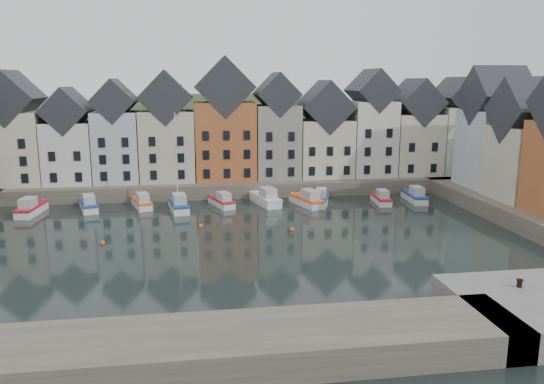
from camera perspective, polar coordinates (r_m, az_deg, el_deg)
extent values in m
plane|color=black|center=(53.35, -3.21, -5.94)|extent=(260.00, 260.00, 0.00)
cube|color=#4C433A|center=(82.17, -5.14, 1.08)|extent=(90.00, 16.00, 2.00)
cube|color=#4C433A|center=(32.90, -17.79, -16.44)|extent=(50.00, 6.00, 2.00)
ellipsoid|color=#23361B|center=(112.08, -5.75, -6.02)|extent=(153.60, 70.40, 64.00)
sphere|color=black|center=(102.26, -13.81, 7.26)|extent=(5.77, 5.77, 5.77)
sphere|color=black|center=(115.45, 6.39, 7.72)|extent=(5.27, 5.27, 5.27)
sphere|color=black|center=(111.23, 10.74, 7.31)|extent=(5.07, 5.07, 5.07)
sphere|color=black|center=(107.78, 1.64, 7.34)|extent=(5.01, 5.01, 5.01)
sphere|color=black|center=(112.65, -25.65, 5.75)|extent=(3.94, 3.94, 3.94)
sphere|color=black|center=(115.90, 8.12, 7.66)|extent=(5.21, 5.21, 5.21)
sphere|color=black|center=(109.73, -5.06, 7.64)|extent=(5.45, 5.45, 5.45)
sphere|color=black|center=(107.96, 14.77, 6.64)|extent=(4.49, 4.49, 4.49)
cube|color=beige|center=(82.91, -25.75, 4.27)|extent=(7.67, 8.00, 10.07)
cube|color=black|center=(82.42, -26.19, 9.05)|extent=(7.67, 8.16, 7.67)
cube|color=silver|center=(81.13, -20.80, 4.01)|extent=(6.56, 8.00, 8.61)
cube|color=black|center=(80.62, -21.11, 8.19)|extent=(6.56, 8.16, 6.56)
cube|color=#B0B7C3|center=(79.90, -16.25, 4.71)|extent=(6.20, 8.00, 10.02)
cube|color=black|center=(79.41, -16.52, 9.40)|extent=(6.20, 8.16, 6.20)
cube|color=#B9B29D|center=(79.24, -11.14, 4.93)|extent=(7.70, 8.00, 10.08)
cube|color=black|center=(78.73, -11.34, 9.95)|extent=(7.70, 8.16, 7.70)
cube|color=#A65A2F|center=(79.21, -5.10, 5.54)|extent=(8.69, 8.00, 11.28)
cube|color=black|center=(78.75, -5.20, 11.18)|extent=(8.69, 8.16, 8.69)
cube|color=gray|center=(80.05, 0.45, 5.47)|extent=(6.43, 8.00, 10.78)
cube|color=black|center=(79.58, 0.45, 10.47)|extent=(6.43, 8.16, 6.43)
cube|color=beige|center=(81.62, 5.53, 4.75)|extent=(7.88, 8.00, 8.56)
cube|color=black|center=(81.10, 5.62, 9.12)|extent=(7.88, 8.16, 7.88)
cube|color=silver|center=(83.53, 10.47, 5.71)|extent=(6.50, 8.00, 11.27)
cube|color=black|center=(83.10, 10.66, 10.68)|extent=(6.50, 8.16, 6.50)
cube|color=beige|center=(86.15, 14.88, 5.04)|extent=(7.23, 8.00, 9.32)
cube|color=black|center=(85.67, 15.11, 9.33)|extent=(7.23, 8.16, 7.23)
cube|color=silver|center=(89.02, 18.97, 5.33)|extent=(6.18, 8.00, 10.32)
cube|color=black|center=(88.59, 19.27, 9.62)|extent=(6.18, 8.16, 6.18)
cube|color=#B0B7C3|center=(78.70, 22.68, 4.30)|extent=(7.47, 8.00, 10.38)
cube|color=black|center=(78.20, 23.10, 9.51)|extent=(7.62, 8.00, 8.00)
cube|color=#B9B29D|center=(72.12, 25.87, 2.82)|extent=(8.14, 8.00, 8.89)
cube|color=black|center=(71.53, 26.34, 7.90)|extent=(8.30, 8.00, 8.00)
sphere|color=#F0581C|center=(60.79, -7.67, -3.65)|extent=(0.50, 0.50, 0.50)
sphere|color=#F0581C|center=(58.84, 2.18, -4.07)|extent=(0.50, 0.50, 0.50)
sphere|color=#F0581C|center=(56.79, -17.77, -5.24)|extent=(0.50, 0.50, 0.50)
cube|color=silver|center=(72.72, -24.43, -1.87)|extent=(2.51, 6.44, 1.15)
cube|color=#B21922|center=(72.59, -24.47, -1.39)|extent=(2.63, 6.58, 0.26)
cube|color=#A6A9AE|center=(71.61, -24.79, -1.07)|extent=(1.71, 2.65, 1.26)
cube|color=silver|center=(72.36, -19.11, -1.54)|extent=(3.36, 6.24, 1.10)
cube|color=navy|center=(72.23, -19.14, -1.07)|extent=(3.49, 6.39, 0.25)
cube|color=#A6A9AE|center=(71.23, -19.10, -0.75)|extent=(2.00, 2.68, 1.20)
cube|color=silver|center=(71.83, -13.83, -1.33)|extent=(3.25, 5.97, 1.05)
cube|color=#F0581C|center=(71.71, -13.85, -0.88)|extent=(3.38, 6.11, 0.24)
cube|color=#A6A9AE|center=(70.76, -13.74, -0.57)|extent=(1.92, 2.57, 1.14)
cube|color=silver|center=(69.18, -10.00, -1.63)|extent=(2.87, 6.70, 1.19)
cube|color=navy|center=(69.04, -10.02, -1.10)|extent=(3.00, 6.84, 0.27)
cube|color=#A6A9AE|center=(67.95, -9.94, -0.75)|extent=(1.87, 2.79, 1.30)
cylinder|color=silver|center=(68.68, -10.25, 3.45)|extent=(0.15, 0.15, 11.88)
cube|color=silver|center=(70.77, -5.45, -1.24)|extent=(3.42, 5.80, 1.02)
cube|color=#B21922|center=(70.64, -5.46, -0.80)|extent=(3.54, 5.93, 0.23)
cube|color=#A6A9AE|center=(69.77, -5.21, -0.49)|extent=(1.96, 2.53, 1.11)
cube|color=silver|center=(71.44, -0.74, -1.00)|extent=(3.62, 7.11, 1.25)
cube|color=silver|center=(71.29, -0.74, -0.47)|extent=(3.76, 7.27, 0.28)
cube|color=#A6A9AE|center=(70.22, -0.43, -0.09)|extent=(2.20, 3.03, 1.36)
cube|color=silver|center=(70.89, 3.73, -1.15)|extent=(3.78, 6.70, 1.18)
cube|color=#F0581C|center=(70.74, 3.74, -0.64)|extent=(3.92, 6.86, 0.27)
cube|color=#A6A9AE|center=(69.79, 4.14, -0.28)|extent=(2.21, 2.90, 1.28)
cube|color=silver|center=(72.89, 5.33, -0.84)|extent=(3.36, 6.04, 1.06)
cube|color=navy|center=(72.76, 5.34, -0.40)|extent=(3.49, 6.18, 0.24)
cube|color=#A6A9AE|center=(71.79, 5.30, -0.09)|extent=(1.97, 2.61, 1.16)
cube|color=silver|center=(73.68, 11.62, -0.91)|extent=(2.15, 5.62, 1.01)
cube|color=#B21922|center=(73.56, 11.64, -0.49)|extent=(2.25, 5.74, 0.23)
cube|color=#A6A9AE|center=(72.67, 11.82, -0.21)|extent=(1.48, 2.31, 1.10)
cube|color=silver|center=(75.90, 15.03, -0.67)|extent=(2.28, 6.28, 1.13)
cube|color=navy|center=(75.77, 15.06, -0.22)|extent=(2.39, 6.41, 0.26)
cube|color=#A6A9AE|center=(74.80, 15.32, 0.10)|extent=(1.61, 2.56, 1.23)
cylinder|color=black|center=(41.85, 25.08, -8.91)|extent=(0.36, 0.36, 0.50)
cylinder|color=black|center=(41.76, 25.11, -8.57)|extent=(0.48, 0.48, 0.08)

